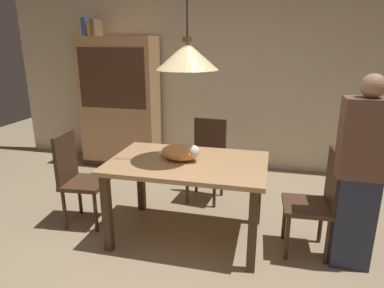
% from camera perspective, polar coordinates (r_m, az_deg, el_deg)
% --- Properties ---
extents(ground, '(10.00, 10.00, 0.00)m').
position_cam_1_polar(ground, '(2.90, -4.06, -20.90)').
color(ground, '#998466').
extents(back_wall, '(6.40, 0.10, 2.90)m').
position_cam_1_polar(back_wall, '(4.90, 5.20, 12.94)').
color(back_wall, beige).
rests_on(back_wall, ground).
extents(dining_table, '(1.40, 0.90, 0.75)m').
position_cam_1_polar(dining_table, '(3.07, -0.72, -4.65)').
color(dining_table, tan).
rests_on(dining_table, ground).
extents(chair_far_back, '(0.44, 0.44, 0.93)m').
position_cam_1_polar(chair_far_back, '(3.92, 2.58, -1.98)').
color(chair_far_back, '#472D1E').
rests_on(chair_far_back, ground).
extents(chair_right_side, '(0.42, 0.42, 0.93)m').
position_cam_1_polar(chair_right_side, '(3.08, 20.37, -8.53)').
color(chair_right_side, '#472D1E').
rests_on(chair_right_side, ground).
extents(chair_left_side, '(0.43, 0.43, 0.93)m').
position_cam_1_polar(chair_left_side, '(3.55, -18.74, -4.94)').
color(chair_left_side, '#472D1E').
rests_on(chair_left_side, ground).
extents(cat_sleeping, '(0.39, 0.23, 0.16)m').
position_cam_1_polar(cat_sleeping, '(3.03, -1.80, -1.41)').
color(cat_sleeping, '#E59951').
rests_on(cat_sleeping, dining_table).
extents(pendant_lamp, '(0.52, 0.52, 1.30)m').
position_cam_1_polar(pendant_lamp, '(2.86, -0.80, 14.60)').
color(pendant_lamp, beige).
extents(hutch_bookcase, '(1.12, 0.45, 1.85)m').
position_cam_1_polar(hutch_bookcase, '(5.07, -11.95, 6.39)').
color(hutch_bookcase, tan).
rests_on(hutch_bookcase, ground).
extents(book_blue_wide, '(0.06, 0.24, 0.24)m').
position_cam_1_polar(book_blue_wide, '(5.20, -17.13, 18.26)').
color(book_blue_wide, '#384C93').
rests_on(book_blue_wide, hutch_bookcase).
extents(book_yellow_short, '(0.04, 0.20, 0.18)m').
position_cam_1_polar(book_yellow_short, '(5.16, -16.45, 17.99)').
color(book_yellow_short, gold).
rests_on(book_yellow_short, hutch_bookcase).
extents(book_brown_thick, '(0.06, 0.24, 0.22)m').
position_cam_1_polar(book_brown_thick, '(5.13, -15.76, 18.28)').
color(book_brown_thick, brown).
rests_on(book_brown_thick, hutch_bookcase).
extents(person_standing, '(0.36, 0.22, 1.56)m').
position_cam_1_polar(person_standing, '(2.92, 26.31, -4.83)').
color(person_standing, '#2D3347').
rests_on(person_standing, ground).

